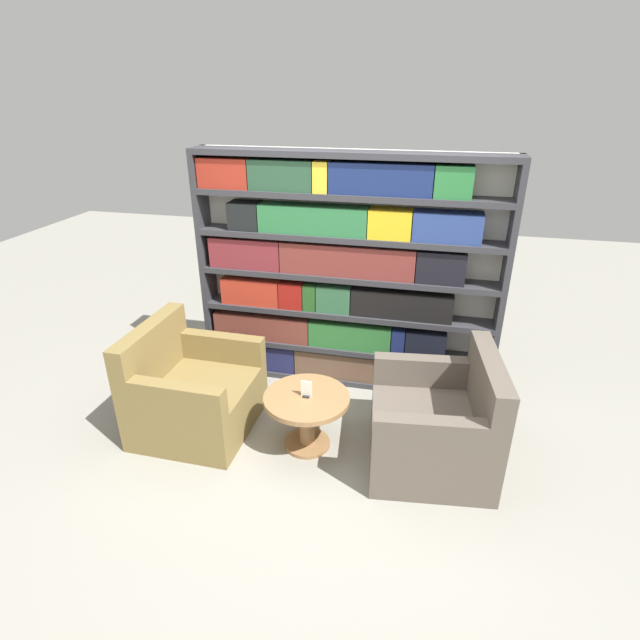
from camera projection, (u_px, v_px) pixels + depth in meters
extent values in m
plane|color=gray|center=(315.00, 461.00, 3.80)|extent=(14.00, 14.00, 0.00)
cube|color=silver|center=(349.00, 271.00, 4.54)|extent=(2.70, 0.05, 2.12)
cube|color=#333338|center=(208.00, 265.00, 4.70)|extent=(0.05, 0.30, 2.12)
cube|color=#333338|center=(503.00, 288.00, 4.16)|extent=(0.05, 0.30, 2.12)
cube|color=#333338|center=(344.00, 376.00, 4.87)|extent=(2.60, 0.30, 0.05)
cube|color=#333338|center=(345.00, 346.00, 4.73)|extent=(2.60, 0.30, 0.05)
cube|color=#333338|center=(346.00, 312.00, 4.58)|extent=(2.60, 0.30, 0.05)
cube|color=#333338|center=(347.00, 276.00, 4.43)|extent=(2.60, 0.30, 0.05)
cube|color=#333338|center=(347.00, 237.00, 4.28)|extent=(2.60, 0.30, 0.05)
cube|color=#333338|center=(348.00, 195.00, 4.13)|extent=(2.60, 0.30, 0.05)
cube|color=#333338|center=(349.00, 154.00, 3.99)|extent=(2.60, 0.30, 0.05)
cube|color=#20234D|center=(262.00, 354.00, 4.95)|extent=(0.71, 0.20, 0.26)
cube|color=brown|center=(342.00, 363.00, 4.79)|extent=(0.88, 0.20, 0.26)
cube|color=#254725|center=(400.00, 370.00, 4.67)|extent=(0.22, 0.20, 0.26)
cube|color=black|center=(427.00, 373.00, 4.62)|extent=(0.26, 0.20, 0.26)
cube|color=#A6261C|center=(460.00, 377.00, 4.56)|extent=(0.32, 0.20, 0.26)
cube|color=brown|center=(263.00, 325.00, 4.81)|extent=(0.94, 0.20, 0.24)
cube|color=#2F7334|center=(350.00, 334.00, 4.64)|extent=(0.76, 0.20, 0.24)
cube|color=navy|center=(399.00, 339.00, 4.54)|extent=(0.12, 0.20, 0.24)
cube|color=black|center=(426.00, 342.00, 4.49)|extent=(0.35, 0.20, 0.24)
cube|color=#BA3322|center=(252.00, 290.00, 4.68)|extent=(0.55, 0.20, 0.24)
cube|color=maroon|center=(293.00, 294.00, 4.60)|extent=(0.22, 0.20, 0.24)
cube|color=#285A24|center=(311.00, 295.00, 4.56)|extent=(0.12, 0.20, 0.24)
cube|color=#326744|center=(335.00, 297.00, 4.52)|extent=(0.31, 0.20, 0.24)
cube|color=black|center=(402.00, 303.00, 4.39)|extent=(0.88, 0.20, 0.24)
cube|color=maroon|center=(247.00, 252.00, 4.53)|extent=(0.66, 0.20, 0.27)
cube|color=brown|center=(347.00, 259.00, 4.34)|extent=(1.18, 0.20, 0.27)
cube|color=black|center=(441.00, 266.00, 4.17)|extent=(0.40, 0.20, 0.27)
cube|color=black|center=(246.00, 215.00, 4.38)|extent=(0.27, 0.20, 0.24)
cube|color=#2C723E|center=(313.00, 219.00, 4.26)|extent=(0.94, 0.20, 0.24)
cube|color=gold|center=(390.00, 224.00, 4.12)|extent=(0.35, 0.20, 0.24)
cube|color=navy|center=(447.00, 227.00, 4.03)|extent=(0.55, 0.20, 0.24)
cube|color=maroon|center=(226.00, 173.00, 4.26)|extent=(0.45, 0.20, 0.25)
cube|color=#274A32|center=(282.00, 175.00, 4.16)|extent=(0.55, 0.20, 0.25)
cube|color=yellow|center=(322.00, 176.00, 4.09)|extent=(0.12, 0.20, 0.25)
cube|color=navy|center=(381.00, 179.00, 3.99)|extent=(0.83, 0.20, 0.25)
cube|color=#286F36|center=(454.00, 181.00, 3.87)|extent=(0.29, 0.20, 0.25)
cube|color=olive|center=(199.00, 404.00, 4.12)|extent=(0.88, 0.94, 0.42)
cube|color=olive|center=(152.00, 352.00, 4.01)|extent=(0.15, 0.93, 0.47)
cube|color=olive|center=(178.00, 399.00, 3.61)|extent=(0.73, 0.13, 0.24)
cube|color=olive|center=(223.00, 347.00, 4.32)|extent=(0.73, 0.13, 0.24)
cube|color=brown|center=(429.00, 437.00, 3.74)|extent=(0.97, 1.03, 0.42)
cube|color=brown|center=(488.00, 390.00, 3.51)|extent=(0.25, 0.94, 0.47)
cube|color=brown|center=(420.00, 371.00, 3.97)|extent=(0.74, 0.20, 0.24)
cube|color=brown|center=(429.00, 435.00, 3.24)|extent=(0.74, 0.20, 0.24)
cylinder|color=olive|center=(307.00, 423.00, 3.89)|extent=(0.12, 0.12, 0.42)
cylinder|color=olive|center=(307.00, 443.00, 3.97)|extent=(0.36, 0.36, 0.03)
cylinder|color=olive|center=(307.00, 398.00, 3.79)|extent=(0.66, 0.66, 0.04)
cube|color=black|center=(307.00, 396.00, 3.78)|extent=(0.05, 0.06, 0.01)
cube|color=silver|center=(306.00, 389.00, 3.75)|extent=(0.08, 0.01, 0.13)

